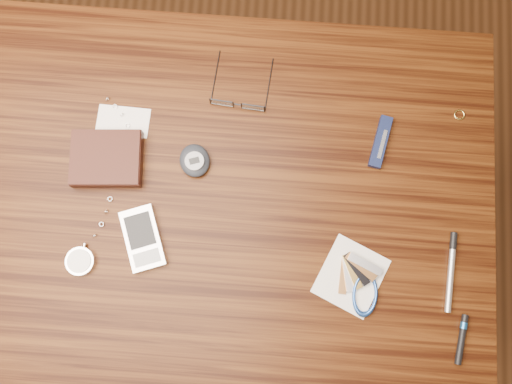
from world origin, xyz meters
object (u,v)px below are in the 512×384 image
at_px(wallet_and_card, 107,158).
at_px(notepad_keys, 358,284).
at_px(eyeglasses, 238,102).
at_px(pocket_knife, 380,142).
at_px(silver_pen, 451,266).
at_px(pedometer, 195,161).
at_px(pocket_watch, 82,255).
at_px(pda_phone, 143,238).
at_px(desk, 218,205).

height_order(wallet_and_card, notepad_keys, wallet_and_card).
relative_size(eyeglasses, pocket_knife, 1.13).
relative_size(notepad_keys, silver_pen, 1.04).
relative_size(pedometer, pocket_knife, 0.76).
bearing_deg(pocket_watch, notepad_keys, -1.51).
relative_size(wallet_and_card, pda_phone, 1.30).
bearing_deg(desk, silver_pen, -12.21).
bearing_deg(wallet_and_card, pda_phone, -60.18).
bearing_deg(notepad_keys, pocket_watch, 178.49).
height_order(pocket_watch, notepad_keys, same).
bearing_deg(desk, eyeglasses, 80.35).
distance_m(desk, wallet_and_card, 0.23).
height_order(desk, notepad_keys, notepad_keys).
bearing_deg(pocket_watch, pda_phone, 20.08).
relative_size(wallet_and_card, notepad_keys, 1.11).
distance_m(desk, notepad_keys, 0.31).
xyz_separation_m(pocket_watch, pda_phone, (0.10, 0.04, 0.00)).
bearing_deg(pda_phone, eyeglasses, 60.77).
bearing_deg(desk, pocket_watch, -150.77).
distance_m(eyeglasses, pedometer, 0.13).
xyz_separation_m(eyeglasses, pda_phone, (-0.15, -0.26, -0.00)).
height_order(pocket_watch, pocket_knife, same).
bearing_deg(eyeglasses, desk, -99.65).
relative_size(eyeglasses, pedometer, 1.49).
height_order(eyeglasses, pocket_watch, eyeglasses).
height_order(pda_phone, pocket_knife, pda_phone).
relative_size(desk, pocket_watch, 3.06).
bearing_deg(eyeglasses, pocket_watch, -129.74).
relative_size(notepad_keys, pocket_knife, 1.44).
distance_m(desk, eyeglasses, 0.21).
bearing_deg(silver_pen, pocket_knife, 121.36).
xyz_separation_m(pedometer, pocket_knife, (0.33, 0.06, -0.00)).
bearing_deg(pocket_knife, wallet_and_card, -172.11).
bearing_deg(pocket_watch, pocket_knife, 25.43).
relative_size(wallet_and_card, eyeglasses, 1.41).
distance_m(pda_phone, silver_pen, 0.54).
relative_size(wallet_and_card, pocket_watch, 0.49).
bearing_deg(pda_phone, wallet_and_card, 119.82).
xyz_separation_m(pda_phone, pocket_knife, (0.41, 0.20, -0.00)).
bearing_deg(pda_phone, desk, 36.12).
height_order(wallet_and_card, silver_pen, wallet_and_card).
height_order(notepad_keys, silver_pen, notepad_keys).
distance_m(wallet_and_card, pocket_watch, 0.18).
relative_size(pda_phone, pedometer, 1.61).
distance_m(pocket_watch, pedometer, 0.25).
height_order(notepad_keys, pocket_knife, same).
bearing_deg(desk, pedometer, 122.51).
bearing_deg(notepad_keys, wallet_and_card, 157.70).
bearing_deg(pocket_knife, silver_pen, -58.64).
relative_size(desk, notepad_keys, 6.95).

